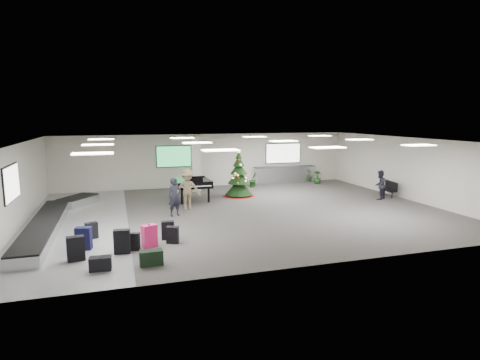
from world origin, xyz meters
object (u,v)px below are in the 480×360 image
object	(u,v)px
grand_piano	(192,183)
traveler_a	(175,197)
baggage_carousel	(53,220)
traveler_b	(187,189)
christmas_tree	(239,180)
pink_suitcase	(149,236)
potted_plant_right	(317,177)
potted_plant_left	(253,180)
bench	(389,188)
service_counter	(285,175)
traveler_bench	(380,185)

from	to	relation	value
grand_piano	traveler_a	bearing A→B (deg)	-115.14
baggage_carousel	traveler_b	bearing A→B (deg)	12.67
christmas_tree	traveler_b	distance (m)	3.87
pink_suitcase	traveler_b	xyz separation A→B (m)	(2.15, 5.07, 0.55)
pink_suitcase	traveler_b	bearing A→B (deg)	44.41
christmas_tree	potted_plant_right	bearing A→B (deg)	21.56
traveler_b	baggage_carousel	bearing A→B (deg)	-161.44
grand_piano	potted_plant_left	world-z (taller)	grand_piano
traveler_b	bench	bearing A→B (deg)	4.68
baggage_carousel	traveler_b	distance (m)	5.77
grand_piano	traveler_a	world-z (taller)	traveler_a
bench	potted_plant_right	bearing A→B (deg)	119.82
christmas_tree	pink_suitcase	bearing A→B (deg)	-126.01
traveler_b	pink_suitcase	bearing A→B (deg)	-107.07
pink_suitcase	grand_piano	size ratio (longest dim) A/B	0.34
service_counter	bench	distance (m)	6.74
baggage_carousel	pink_suitcase	distance (m)	5.14
potted_plant_left	potted_plant_right	world-z (taller)	potted_plant_left
traveler_b	traveler_bench	xyz separation A→B (m)	(9.85, -0.77, -0.17)
service_counter	traveler_a	bearing A→B (deg)	-140.46
service_counter	traveler_b	world-z (taller)	traveler_b
baggage_carousel	pink_suitcase	bearing A→B (deg)	-48.03
traveler_bench	potted_plant_left	world-z (taller)	traveler_bench
baggage_carousel	potted_plant_right	distance (m)	15.85
christmas_tree	traveler_a	xyz separation A→B (m)	(-3.91, -3.36, -0.03)
potted_plant_right	traveler_b	bearing A→B (deg)	-153.31
service_counter	traveler_bench	bearing A→B (deg)	-67.43
traveler_b	potted_plant_right	bearing A→B (deg)	32.58
potted_plant_left	baggage_carousel	bearing A→B (deg)	-150.45
traveler_bench	traveler_a	bearing A→B (deg)	-28.19
potted_plant_right	service_counter	bearing A→B (deg)	154.96
potted_plant_left	bench	bearing A→B (deg)	-38.90
grand_piano	potted_plant_left	bearing A→B (deg)	32.01
traveler_a	traveler_b	xyz separation A→B (m)	(0.75, 1.13, 0.10)
bench	potted_plant_left	bearing A→B (deg)	151.48
pink_suitcase	potted_plant_left	distance (m)	11.95
grand_piano	traveler_b	size ratio (longest dim) A/B	1.21
traveler_a	potted_plant_left	size ratio (longest dim) A/B	1.80
baggage_carousel	christmas_tree	distance (m)	9.44
pink_suitcase	bench	bearing A→B (deg)	-2.18
traveler_a	potted_plant_left	distance (m)	8.02
grand_piano	traveler_bench	bearing A→B (deg)	-17.04
service_counter	grand_piano	size ratio (longest dim) A/B	1.80
baggage_carousel	christmas_tree	size ratio (longest dim) A/B	3.85
service_counter	traveler_a	distance (m)	10.38
christmas_tree	traveler_bench	size ratio (longest dim) A/B	1.66
pink_suitcase	grand_piano	distance (m)	7.44
bench	traveler_b	size ratio (longest dim) A/B	0.74
pink_suitcase	potted_plant_right	bearing A→B (deg)	17.94
traveler_a	potted_plant_right	size ratio (longest dim) A/B	1.98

